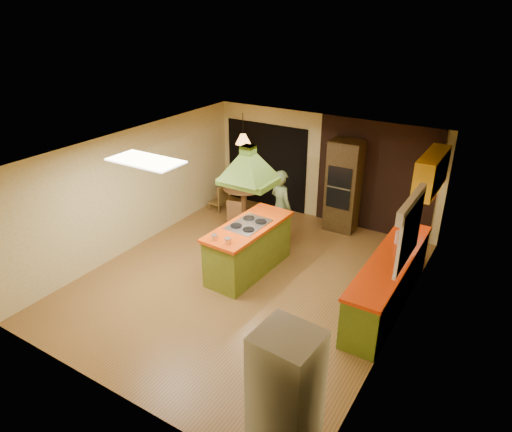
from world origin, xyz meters
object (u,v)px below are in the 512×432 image
Objects in this scene: kitchen_island at (249,248)px; canister_large at (399,237)px; dining_table at (244,195)px; wall_oven at (344,186)px; refrigerator at (286,394)px; man at (281,207)px.

canister_large is at bearing 21.71° from kitchen_island.
canister_large reaches higher than kitchen_island.
kitchen_island is 2.58m from dining_table.
wall_oven is 9.37× the size of canister_large.
refrigerator is 7.35× the size of canister_large.
canister_large is (4.04, -1.24, 0.51)m from dining_table.
canister_large is at bearing 92.14° from refrigerator.
man is 0.79× the size of wall_oven.
dining_table is 4.47× the size of canister_large.
refrigerator is 0.78× the size of wall_oven.
kitchen_island reaches higher than dining_table.
dining_table is at bearing 131.04° from refrigerator.
kitchen_island is at bearing 115.69° from man.
kitchen_island is 3.92m from refrigerator.
refrigerator is at bearing -48.80° from kitchen_island.
canister_large reaches higher than dining_table.
wall_oven is 2.48m from canister_large.
wall_oven is 2.42m from dining_table.
man reaches higher than refrigerator.
dining_table is at bearing 162.96° from canister_large.
refrigerator is 3.94m from canister_large.
wall_oven reaches higher than kitchen_island.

